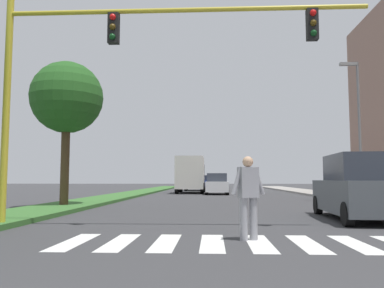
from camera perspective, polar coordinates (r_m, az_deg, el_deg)
ground_plane at (r=30.19m, az=4.63°, el=-7.37°), size 140.00×140.00×0.00m
crosswalk at (r=7.90m, az=9.69°, el=-13.91°), size 7.65×2.20×0.01m
median_strip at (r=28.85m, az=-9.65°, el=-7.27°), size 2.49×64.00×0.15m
tree_mid at (r=18.02m, az=-17.59°, el=6.29°), size 3.09×3.09×6.14m
sidewalk_right at (r=29.43m, az=19.88°, el=-7.00°), size 3.00×64.00×0.15m
traffic_light_gantry at (r=10.58m, az=-11.34°, el=12.35°), size 9.28×0.30×6.00m
street_lamp_right at (r=23.40m, az=22.72°, el=3.61°), size 1.02×0.24×7.50m
pedestrian_performer at (r=8.16m, az=8.10°, el=-7.09°), size 0.73×0.36×1.69m
suv_crossing at (r=13.06m, az=23.04°, el=-5.96°), size 2.21×4.70×1.97m
sedan_midblock at (r=32.04m, az=3.59°, el=-5.85°), size 1.83×4.42×1.67m
sedan_distant at (r=42.16m, az=0.28°, el=-5.68°), size 1.86×4.58×1.65m
sedan_far_horizon at (r=51.16m, az=2.63°, el=-5.54°), size 2.08×4.62×1.68m
truck_box_delivery at (r=34.70m, az=-0.18°, el=-4.38°), size 2.40×6.20×3.10m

